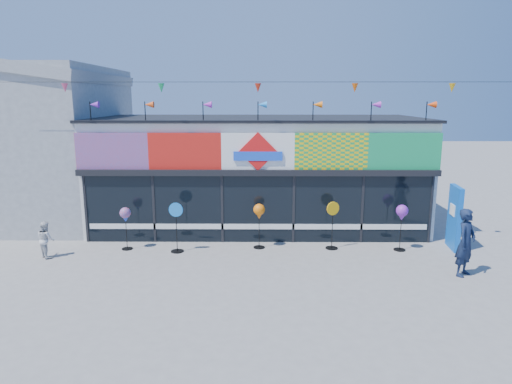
{
  "coord_description": "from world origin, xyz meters",
  "views": [
    {
      "loc": [
        0.04,
        -11.47,
        4.83
      ],
      "look_at": [
        -0.05,
        2.0,
        2.03
      ],
      "focal_mm": 32.0,
      "sensor_mm": 36.0,
      "label": 1
    }
  ],
  "objects_px": {
    "blue_sign": "(454,217)",
    "spinner_0": "(125,216)",
    "spinner_2": "(259,213)",
    "adult_man": "(466,243)",
    "child": "(46,239)",
    "spinner_1": "(176,226)",
    "spinner_3": "(332,224)",
    "spinner_4": "(402,214)"
  },
  "relations": [
    {
      "from": "blue_sign",
      "to": "spinner_0",
      "type": "bearing_deg",
      "value": -172.88
    },
    {
      "from": "blue_sign",
      "to": "spinner_2",
      "type": "xyz_separation_m",
      "value": [
        -6.3,
        0.01,
        0.14
      ]
    },
    {
      "from": "adult_man",
      "to": "child",
      "type": "height_order",
      "value": "adult_man"
    },
    {
      "from": "spinner_2",
      "to": "adult_man",
      "type": "height_order",
      "value": "adult_man"
    },
    {
      "from": "spinner_1",
      "to": "adult_man",
      "type": "distance_m",
      "value": 8.48
    },
    {
      "from": "spinner_3",
      "to": "adult_man",
      "type": "relative_size",
      "value": 0.83
    },
    {
      "from": "spinner_3",
      "to": "spinner_4",
      "type": "bearing_deg",
      "value": -3.83
    },
    {
      "from": "adult_man",
      "to": "child",
      "type": "bearing_deg",
      "value": 130.05
    },
    {
      "from": "spinner_1",
      "to": "child",
      "type": "relative_size",
      "value": 1.42
    },
    {
      "from": "spinner_1",
      "to": "child",
      "type": "xyz_separation_m",
      "value": [
        -3.93,
        -0.52,
        -0.28
      ]
    },
    {
      "from": "blue_sign",
      "to": "spinner_1",
      "type": "bearing_deg",
      "value": -171.17
    },
    {
      "from": "spinner_1",
      "to": "spinner_4",
      "type": "relative_size",
      "value": 1.07
    },
    {
      "from": "adult_man",
      "to": "spinner_1",
      "type": "bearing_deg",
      "value": 123.56
    },
    {
      "from": "adult_man",
      "to": "child",
      "type": "xyz_separation_m",
      "value": [
        -12.2,
        1.38,
        -0.38
      ]
    },
    {
      "from": "blue_sign",
      "to": "spinner_3",
      "type": "distance_m",
      "value": 3.94
    },
    {
      "from": "spinner_4",
      "to": "adult_man",
      "type": "height_order",
      "value": "adult_man"
    },
    {
      "from": "spinner_4",
      "to": "spinner_0",
      "type": "bearing_deg",
      "value": 179.75
    },
    {
      "from": "spinner_0",
      "to": "spinner_1",
      "type": "distance_m",
      "value": 1.71
    },
    {
      "from": "blue_sign",
      "to": "spinner_2",
      "type": "distance_m",
      "value": 6.3
    },
    {
      "from": "adult_man",
      "to": "blue_sign",
      "type": "bearing_deg",
      "value": 30.81
    },
    {
      "from": "spinner_3",
      "to": "spinner_4",
      "type": "xyz_separation_m",
      "value": [
        2.17,
        -0.15,
        0.37
      ]
    },
    {
      "from": "spinner_4",
      "to": "child",
      "type": "bearing_deg",
      "value": -176.28
    },
    {
      "from": "spinner_2",
      "to": "adult_man",
      "type": "relative_size",
      "value": 0.78
    },
    {
      "from": "spinner_1",
      "to": "adult_man",
      "type": "xyz_separation_m",
      "value": [
        8.27,
        -1.9,
        0.09
      ]
    },
    {
      "from": "spinner_1",
      "to": "spinner_2",
      "type": "height_order",
      "value": "spinner_1"
    },
    {
      "from": "blue_sign",
      "to": "spinner_1",
      "type": "relative_size",
      "value": 1.29
    },
    {
      "from": "spinner_2",
      "to": "spinner_0",
      "type": "bearing_deg",
      "value": -177.67
    },
    {
      "from": "spinner_2",
      "to": "spinner_4",
      "type": "bearing_deg",
      "value": -2.68
    },
    {
      "from": "spinner_2",
      "to": "child",
      "type": "relative_size",
      "value": 1.3
    },
    {
      "from": "spinner_0",
      "to": "spinner_3",
      "type": "relative_size",
      "value": 0.89
    },
    {
      "from": "spinner_2",
      "to": "blue_sign",
      "type": "bearing_deg",
      "value": -0.08
    },
    {
      "from": "spinner_1",
      "to": "spinner_3",
      "type": "height_order",
      "value": "spinner_1"
    },
    {
      "from": "spinner_0",
      "to": "spinner_2",
      "type": "bearing_deg",
      "value": 2.33
    },
    {
      "from": "blue_sign",
      "to": "spinner_2",
      "type": "relative_size",
      "value": 1.4
    },
    {
      "from": "spinner_1",
      "to": "spinner_4",
      "type": "xyz_separation_m",
      "value": [
        7.15,
        0.2,
        0.35
      ]
    },
    {
      "from": "spinner_0",
      "to": "child",
      "type": "height_order",
      "value": "spinner_0"
    },
    {
      "from": "spinner_3",
      "to": "child",
      "type": "bearing_deg",
      "value": -174.45
    },
    {
      "from": "spinner_1",
      "to": "child",
      "type": "bearing_deg",
      "value": -172.45
    },
    {
      "from": "spinner_0",
      "to": "spinner_3",
      "type": "xyz_separation_m",
      "value": [
        6.65,
        0.11,
        -0.29
      ]
    },
    {
      "from": "blue_sign",
      "to": "spinner_1",
      "type": "xyz_separation_m",
      "value": [
        -8.92,
        -0.4,
        -0.19
      ]
    },
    {
      "from": "child",
      "to": "spinner_1",
      "type": "bearing_deg",
      "value": -127.88
    },
    {
      "from": "spinner_0",
      "to": "spinner_1",
      "type": "height_order",
      "value": "spinner_1"
    }
  ]
}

